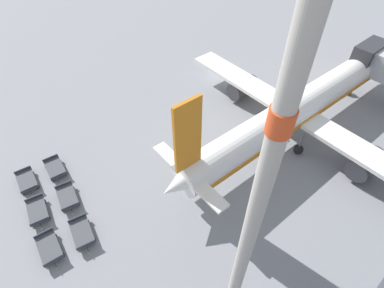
{
  "coord_description": "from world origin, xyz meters",
  "views": [
    {
      "loc": [
        26.92,
        -28.62,
        24.63
      ],
      "look_at": [
        9.8,
        -13.83,
        1.73
      ],
      "focal_mm": 28.0,
      "sensor_mm": 36.0,
      "label": 1
    }
  ],
  "objects_px": {
    "airplane": "(302,106)",
    "baggage_dolly_row_mid_a_col_a": "(55,168)",
    "baggage_dolly_row_near_col_b": "(37,211)",
    "baggage_dolly_row_mid_a_col_b": "(67,197)",
    "baggage_dolly_row_near_col_c": "(49,248)",
    "baggage_dolly_row_near_col_a": "(27,181)",
    "apron_light_mast": "(245,249)",
    "baggage_dolly_row_mid_a_col_c": "(82,233)"
  },
  "relations": [
    {
      "from": "baggage_dolly_row_near_col_a",
      "to": "baggage_dolly_row_mid_a_col_b",
      "type": "relative_size",
      "value": 0.99
    },
    {
      "from": "baggage_dolly_row_near_col_a",
      "to": "baggage_dolly_row_near_col_b",
      "type": "relative_size",
      "value": 0.99
    },
    {
      "from": "baggage_dolly_row_mid_a_col_b",
      "to": "baggage_dolly_row_mid_a_col_c",
      "type": "height_order",
      "value": "same"
    },
    {
      "from": "baggage_dolly_row_mid_a_col_a",
      "to": "apron_light_mast",
      "type": "distance_m",
      "value": 27.07
    },
    {
      "from": "baggage_dolly_row_near_col_c",
      "to": "airplane",
      "type": "bearing_deg",
      "value": 81.14
    },
    {
      "from": "baggage_dolly_row_near_col_a",
      "to": "baggage_dolly_row_near_col_c",
      "type": "height_order",
      "value": "same"
    },
    {
      "from": "baggage_dolly_row_near_col_c",
      "to": "baggage_dolly_row_mid_a_col_a",
      "type": "distance_m",
      "value": 9.07
    },
    {
      "from": "baggage_dolly_row_near_col_b",
      "to": "baggage_dolly_row_mid_a_col_a",
      "type": "xyz_separation_m",
      "value": [
        -3.91,
        3.37,
        0.0
      ]
    },
    {
      "from": "baggage_dolly_row_mid_a_col_b",
      "to": "baggage_dolly_row_mid_a_col_a",
      "type": "bearing_deg",
      "value": 172.13
    },
    {
      "from": "baggage_dolly_row_mid_a_col_c",
      "to": "apron_light_mast",
      "type": "distance_m",
      "value": 20.58
    },
    {
      "from": "baggage_dolly_row_near_col_a",
      "to": "baggage_dolly_row_near_col_c",
      "type": "xyz_separation_m",
      "value": [
        8.41,
        -1.13,
        0.0
      ]
    },
    {
      "from": "airplane",
      "to": "baggage_dolly_row_near_col_c",
      "type": "height_order",
      "value": "airplane"
    },
    {
      "from": "airplane",
      "to": "baggage_dolly_row_near_col_c",
      "type": "relative_size",
      "value": 10.39
    },
    {
      "from": "baggage_dolly_row_near_col_c",
      "to": "baggage_dolly_row_mid_a_col_a",
      "type": "height_order",
      "value": "same"
    },
    {
      "from": "baggage_dolly_row_near_col_a",
      "to": "baggage_dolly_row_mid_a_col_c",
      "type": "distance_m",
      "value": 9.07
    },
    {
      "from": "baggage_dolly_row_mid_a_col_c",
      "to": "apron_light_mast",
      "type": "relative_size",
      "value": 0.14
    },
    {
      "from": "baggage_dolly_row_near_col_b",
      "to": "baggage_dolly_row_near_col_c",
      "type": "xyz_separation_m",
      "value": [
        4.24,
        -0.61,
        0.0
      ]
    },
    {
      "from": "baggage_dolly_row_mid_a_col_b",
      "to": "apron_light_mast",
      "type": "relative_size",
      "value": 0.14
    },
    {
      "from": "airplane",
      "to": "baggage_dolly_row_near_col_a",
      "type": "xyz_separation_m",
      "value": [
        -12.87,
        -27.53,
        -3.05
      ]
    },
    {
      "from": "airplane",
      "to": "baggage_dolly_row_mid_a_col_a",
      "type": "distance_m",
      "value": 27.88
    },
    {
      "from": "baggage_dolly_row_near_col_a",
      "to": "airplane",
      "type": "bearing_deg",
      "value": 64.94
    },
    {
      "from": "baggage_dolly_row_mid_a_col_a",
      "to": "apron_light_mast",
      "type": "bearing_deg",
      "value": 4.63
    },
    {
      "from": "baggage_dolly_row_near_col_b",
      "to": "apron_light_mast",
      "type": "height_order",
      "value": "apron_light_mast"
    },
    {
      "from": "airplane",
      "to": "baggage_dolly_row_mid_a_col_b",
      "type": "relative_size",
      "value": 10.32
    },
    {
      "from": "baggage_dolly_row_mid_a_col_b",
      "to": "baggage_dolly_row_mid_a_col_c",
      "type": "xyz_separation_m",
      "value": [
        4.4,
        -0.65,
        0.0
      ]
    },
    {
      "from": "baggage_dolly_row_near_col_a",
      "to": "apron_light_mast",
      "type": "relative_size",
      "value": 0.14
    },
    {
      "from": "baggage_dolly_row_near_col_a",
      "to": "baggage_dolly_row_mid_a_col_a",
      "type": "xyz_separation_m",
      "value": [
        0.26,
        2.85,
        0.0
      ]
    },
    {
      "from": "baggage_dolly_row_near_col_c",
      "to": "baggage_dolly_row_mid_a_col_b",
      "type": "relative_size",
      "value": 0.99
    },
    {
      "from": "baggage_dolly_row_near_col_b",
      "to": "baggage_dolly_row_mid_a_col_b",
      "type": "height_order",
      "value": "same"
    },
    {
      "from": "apron_light_mast",
      "to": "baggage_dolly_row_near_col_b",
      "type": "bearing_deg",
      "value": -164.44
    },
    {
      "from": "baggage_dolly_row_near_col_c",
      "to": "apron_light_mast",
      "type": "relative_size",
      "value": 0.14
    },
    {
      "from": "baggage_dolly_row_mid_a_col_a",
      "to": "apron_light_mast",
      "type": "relative_size",
      "value": 0.14
    },
    {
      "from": "apron_light_mast",
      "to": "baggage_dolly_row_near_col_c",
      "type": "bearing_deg",
      "value": -158.05
    },
    {
      "from": "baggage_dolly_row_near_col_c",
      "to": "baggage_dolly_row_mid_a_col_c",
      "type": "bearing_deg",
      "value": 79.38
    },
    {
      "from": "baggage_dolly_row_mid_a_col_c",
      "to": "baggage_dolly_row_near_col_c",
      "type": "bearing_deg",
      "value": -100.62
    },
    {
      "from": "baggage_dolly_row_near_col_a",
      "to": "apron_light_mast",
      "type": "xyz_separation_m",
      "value": [
        22.81,
        4.68,
        14.87
      ]
    },
    {
      "from": "baggage_dolly_row_near_col_a",
      "to": "baggage_dolly_row_near_col_b",
      "type": "bearing_deg",
      "value": -7.02
    },
    {
      "from": "baggage_dolly_row_near_col_c",
      "to": "apron_light_mast",
      "type": "xyz_separation_m",
      "value": [
        14.41,
        5.81,
        14.87
      ]
    },
    {
      "from": "baggage_dolly_row_near_col_a",
      "to": "baggage_dolly_row_mid_a_col_c",
      "type": "bearing_deg",
      "value": 10.29
    },
    {
      "from": "baggage_dolly_row_mid_a_col_c",
      "to": "apron_light_mast",
      "type": "height_order",
      "value": "apron_light_mast"
    },
    {
      "from": "baggage_dolly_row_mid_a_col_a",
      "to": "baggage_dolly_row_mid_a_col_b",
      "type": "relative_size",
      "value": 0.99
    },
    {
      "from": "baggage_dolly_row_mid_a_col_a",
      "to": "baggage_dolly_row_near_col_b",
      "type": "bearing_deg",
      "value": -40.72
    }
  ]
}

